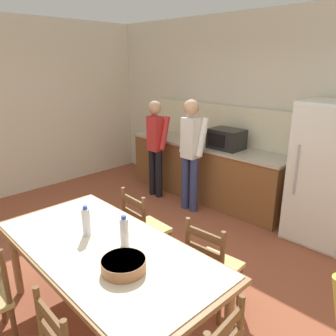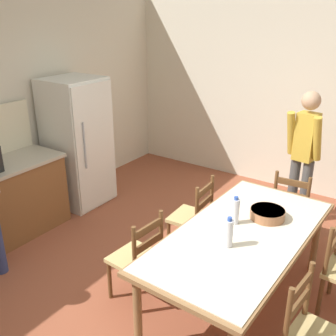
% 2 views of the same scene
% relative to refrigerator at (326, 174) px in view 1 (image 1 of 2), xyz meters
% --- Properties ---
extents(ground_plane, '(8.32, 8.32, 0.00)m').
position_rel_refrigerator_xyz_m(ground_plane, '(-1.08, -2.19, -0.88)').
color(ground_plane, brown).
extents(wall_back, '(6.52, 0.12, 2.90)m').
position_rel_refrigerator_xyz_m(wall_back, '(-1.08, 0.47, 0.57)').
color(wall_back, beige).
rests_on(wall_back, ground).
extents(wall_left, '(0.12, 5.20, 2.90)m').
position_rel_refrigerator_xyz_m(wall_left, '(-4.34, -2.19, 0.57)').
color(wall_left, beige).
rests_on(wall_left, ground).
extents(kitchen_counter, '(2.87, 0.66, 0.92)m').
position_rel_refrigerator_xyz_m(kitchen_counter, '(-1.90, 0.04, -0.41)').
color(kitchen_counter, brown).
rests_on(kitchen_counter, ground).
extents(counter_splashback, '(2.83, 0.03, 0.60)m').
position_rel_refrigerator_xyz_m(counter_splashback, '(-1.89, 0.35, 0.35)').
color(counter_splashback, beige).
rests_on(counter_splashback, kitchen_counter).
extents(refrigerator, '(0.72, 0.73, 1.76)m').
position_rel_refrigerator_xyz_m(refrigerator, '(0.00, 0.00, 0.00)').
color(refrigerator, silver).
rests_on(refrigerator, ground).
extents(microwave, '(0.50, 0.39, 0.30)m').
position_rel_refrigerator_xyz_m(microwave, '(-1.49, 0.02, 0.20)').
color(microwave, black).
rests_on(microwave, kitchen_counter).
extents(dining_table, '(2.13, 1.08, 0.77)m').
position_rel_refrigerator_xyz_m(dining_table, '(-0.70, -2.77, -0.18)').
color(dining_table, olive).
rests_on(dining_table, ground).
extents(bottle_near_centre, '(0.07, 0.07, 0.27)m').
position_rel_refrigerator_xyz_m(bottle_near_centre, '(-0.96, -2.76, 0.02)').
color(bottle_near_centre, silver).
rests_on(bottle_near_centre, dining_table).
extents(bottle_off_centre, '(0.07, 0.07, 0.27)m').
position_rel_refrigerator_xyz_m(bottle_off_centre, '(-0.59, -2.64, 0.02)').
color(bottle_off_centre, silver).
rests_on(bottle_off_centre, dining_table).
extents(serving_bowl, '(0.32, 0.32, 0.09)m').
position_rel_refrigerator_xyz_m(serving_bowl, '(-0.34, -2.85, -0.05)').
color(serving_bowl, '#9E6642').
rests_on(serving_bowl, dining_table).
extents(chair_side_far_left, '(0.45, 0.43, 0.91)m').
position_rel_refrigerator_xyz_m(chair_side_far_left, '(-1.16, -1.95, -0.44)').
color(chair_side_far_left, brown).
rests_on(chair_side_far_left, ground).
extents(chair_side_far_right, '(0.44, 0.42, 0.91)m').
position_rel_refrigerator_xyz_m(chair_side_far_right, '(-0.21, -1.98, -0.44)').
color(chair_side_far_right, brown).
rests_on(chair_side_far_right, ground).
extents(person_at_sink, '(0.40, 0.28, 1.60)m').
position_rel_refrigerator_xyz_m(person_at_sink, '(-2.53, -0.48, 0.02)').
color(person_at_sink, black).
rests_on(person_at_sink, ground).
extents(person_at_counter, '(0.42, 0.29, 1.69)m').
position_rel_refrigerator_xyz_m(person_at_counter, '(-1.75, -0.50, 0.07)').
color(person_at_counter, navy).
rests_on(person_at_counter, ground).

